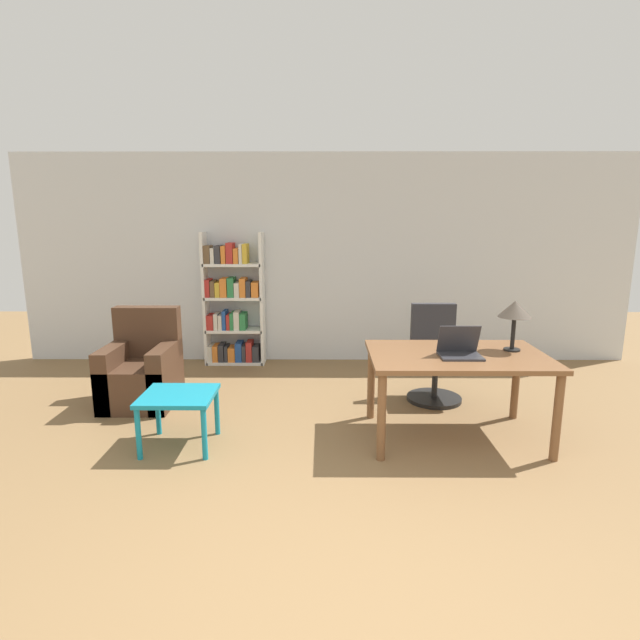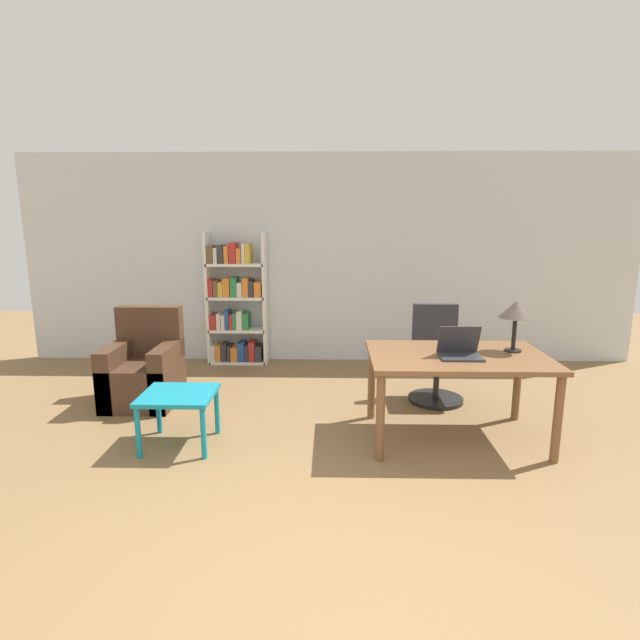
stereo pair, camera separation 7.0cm
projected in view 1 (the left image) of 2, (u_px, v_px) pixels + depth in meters
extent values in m
plane|color=brown|center=(333.00, 625.00, 2.36)|extent=(16.00, 16.00, 0.00)
cube|color=silver|center=(326.00, 260.00, 6.52)|extent=(8.00, 0.06, 2.70)
cube|color=brown|center=(457.00, 356.00, 4.24)|extent=(1.49, 0.98, 0.04)
cylinder|color=brown|center=(381.00, 417.00, 3.90)|extent=(0.07, 0.07, 0.72)
cylinder|color=brown|center=(557.00, 418.00, 3.89)|extent=(0.07, 0.07, 0.72)
cylinder|color=brown|center=(371.00, 382.00, 4.74)|extent=(0.07, 0.07, 0.72)
cylinder|color=brown|center=(516.00, 382.00, 4.73)|extent=(0.07, 0.07, 0.72)
cube|color=#2D2D33|center=(460.00, 356.00, 4.12)|extent=(0.34, 0.26, 0.02)
cube|color=#2D2D33|center=(459.00, 339.00, 4.18)|extent=(0.34, 0.10, 0.24)
cube|color=navy|center=(458.00, 338.00, 4.18)|extent=(0.31, 0.09, 0.21)
cylinder|color=black|center=(512.00, 350.00, 4.34)|extent=(0.14, 0.14, 0.01)
cylinder|color=black|center=(513.00, 333.00, 4.31)|extent=(0.04, 0.04, 0.28)
cone|color=#4C4238|center=(515.00, 309.00, 4.27)|extent=(0.28, 0.28, 0.14)
cylinder|color=black|center=(434.00, 398.00, 5.26)|extent=(0.57, 0.57, 0.04)
cylinder|color=#262626|center=(435.00, 382.00, 5.22)|extent=(0.06, 0.06, 0.32)
cube|color=#2D2D33|center=(436.00, 363.00, 5.18)|extent=(0.49, 0.49, 0.10)
cube|color=#2D2D33|center=(433.00, 328.00, 5.32)|extent=(0.47, 0.08, 0.54)
cube|color=teal|center=(178.00, 396.00, 4.12)|extent=(0.59, 0.55, 0.04)
cylinder|color=teal|center=(138.00, 434.00, 3.94)|extent=(0.04, 0.04, 0.43)
cylinder|color=teal|center=(204.00, 434.00, 3.93)|extent=(0.04, 0.04, 0.43)
cylinder|color=teal|center=(158.00, 411.00, 4.40)|extent=(0.04, 0.04, 0.43)
cylinder|color=teal|center=(217.00, 411.00, 4.40)|extent=(0.04, 0.04, 0.43)
cube|color=#472D1E|center=(142.00, 384.00, 5.12)|extent=(0.68, 0.74, 0.44)
cube|color=#472D1E|center=(148.00, 331.00, 5.30)|extent=(0.68, 0.16, 0.53)
cube|color=#472D1E|center=(116.00, 375.00, 5.10)|extent=(0.16, 0.74, 0.62)
cube|color=#472D1E|center=(166.00, 375.00, 5.10)|extent=(0.16, 0.74, 0.62)
cube|color=white|center=(206.00, 299.00, 6.44)|extent=(0.04, 0.28, 1.71)
cube|color=white|center=(262.00, 299.00, 6.44)|extent=(0.04, 0.28, 1.71)
cube|color=white|center=(236.00, 361.00, 6.61)|extent=(0.73, 0.28, 0.04)
cube|color=silver|center=(212.00, 352.00, 6.59)|extent=(0.05, 0.24, 0.21)
cube|color=orange|center=(217.00, 352.00, 6.59)|extent=(0.07, 0.24, 0.21)
cube|color=#333338|center=(222.00, 352.00, 6.59)|extent=(0.07, 0.24, 0.22)
cube|color=#333338|center=(227.00, 353.00, 6.59)|extent=(0.04, 0.24, 0.21)
cube|color=orange|center=(233.00, 353.00, 6.59)|extent=(0.09, 0.24, 0.19)
cube|color=#234C99|center=(240.00, 351.00, 6.58)|extent=(0.08, 0.24, 0.25)
cube|color=#333338|center=(245.00, 352.00, 6.58)|extent=(0.05, 0.24, 0.22)
cube|color=#B72D28|center=(250.00, 351.00, 6.58)|extent=(0.08, 0.24, 0.26)
cube|color=#333338|center=(257.00, 353.00, 6.58)|extent=(0.08, 0.24, 0.20)
cube|color=white|center=(235.00, 330.00, 6.52)|extent=(0.73, 0.28, 0.04)
cube|color=#B72D28|center=(211.00, 322.00, 6.50)|extent=(0.09, 0.24, 0.19)
cube|color=silver|center=(217.00, 321.00, 6.50)|extent=(0.05, 0.24, 0.21)
cube|color=silver|center=(221.00, 322.00, 6.50)|extent=(0.05, 0.24, 0.19)
cube|color=#234C99|center=(225.00, 320.00, 6.50)|extent=(0.05, 0.24, 0.24)
cube|color=#B72D28|center=(229.00, 321.00, 6.50)|extent=(0.04, 0.24, 0.20)
cube|color=#2D7F47|center=(233.00, 320.00, 6.50)|extent=(0.05, 0.24, 0.22)
cube|color=silver|center=(238.00, 320.00, 6.50)|extent=(0.07, 0.24, 0.24)
cube|color=#2D7F47|center=(244.00, 321.00, 6.50)|extent=(0.08, 0.24, 0.21)
cube|color=white|center=(234.00, 298.00, 6.44)|extent=(0.73, 0.28, 0.04)
cube|color=#B72D28|center=(209.00, 288.00, 6.41)|extent=(0.06, 0.24, 0.22)
cube|color=brown|center=(214.00, 288.00, 6.41)|extent=(0.05, 0.24, 0.21)
cube|color=gold|center=(219.00, 289.00, 6.42)|extent=(0.06, 0.24, 0.19)
cube|color=orange|center=(225.00, 287.00, 6.41)|extent=(0.09, 0.24, 0.24)
cube|color=#2D7F47|center=(232.00, 287.00, 6.41)|extent=(0.08, 0.24, 0.25)
cube|color=silver|center=(238.00, 289.00, 6.42)|extent=(0.06, 0.24, 0.18)
cube|color=orange|center=(244.00, 287.00, 6.41)|extent=(0.08, 0.24, 0.24)
cube|color=#333338|center=(249.00, 288.00, 6.41)|extent=(0.06, 0.24, 0.21)
cube|color=orange|center=(256.00, 289.00, 6.41)|extent=(0.09, 0.24, 0.19)
cube|color=white|center=(233.00, 265.00, 6.35)|extent=(0.73, 0.28, 0.04)
cube|color=brown|center=(208.00, 254.00, 6.33)|extent=(0.08, 0.24, 0.23)
cube|color=silver|center=(214.00, 256.00, 6.33)|extent=(0.05, 0.24, 0.19)
cube|color=#333338|center=(219.00, 254.00, 6.33)|extent=(0.07, 0.24, 0.23)
cube|color=orange|center=(225.00, 255.00, 6.33)|extent=(0.06, 0.24, 0.22)
cube|color=#B72D28|center=(231.00, 253.00, 6.32)|extent=(0.08, 0.24, 0.26)
cube|color=orange|center=(237.00, 256.00, 6.33)|extent=(0.06, 0.24, 0.19)
cube|color=silver|center=(242.00, 254.00, 6.32)|extent=(0.04, 0.24, 0.24)
cube|color=gold|center=(246.00, 254.00, 6.32)|extent=(0.06, 0.24, 0.25)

